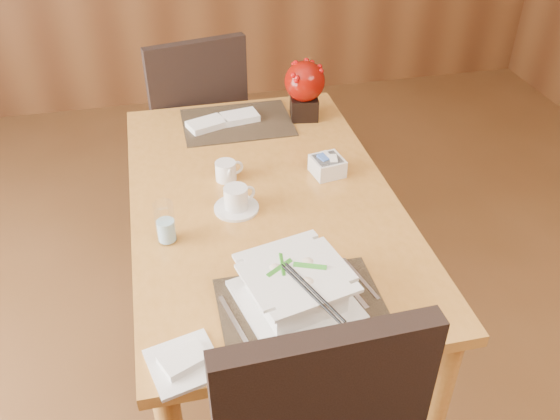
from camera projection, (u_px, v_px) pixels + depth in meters
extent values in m
cube|color=#BE7F34|center=(263.00, 201.00, 2.06)|extent=(0.90, 1.50, 0.04)
cylinder|color=#BE7F34|center=(153.00, 193.00, 2.75)|extent=(0.07, 0.07, 0.71)
cylinder|color=#BE7F34|center=(435.00, 413.00, 1.80)|extent=(0.07, 0.07, 0.71)
cylinder|color=#BE7F34|center=(315.00, 174.00, 2.89)|extent=(0.07, 0.07, 0.71)
cube|color=black|center=(302.00, 308.00, 1.61)|extent=(0.45, 0.33, 0.01)
cube|color=black|center=(237.00, 122.00, 2.48)|extent=(0.45, 0.33, 0.01)
cube|color=white|center=(295.00, 301.00, 1.63)|extent=(0.35, 0.35, 0.01)
cube|color=white|center=(295.00, 287.00, 1.59)|extent=(0.25, 0.25, 0.10)
cylinder|color=#D7C673|center=(295.00, 286.00, 1.59)|extent=(0.19, 0.19, 0.08)
cylinder|color=white|center=(236.00, 208.00, 1.98)|extent=(0.15, 0.15, 0.01)
cylinder|color=white|center=(236.00, 198.00, 1.96)|extent=(0.10, 0.10, 0.08)
cylinder|color=black|center=(235.00, 189.00, 1.94)|extent=(0.07, 0.07, 0.01)
cylinder|color=silver|center=(165.00, 223.00, 1.81)|extent=(0.08, 0.08, 0.14)
cube|color=white|center=(327.00, 166.00, 2.14)|extent=(0.12, 0.12, 0.06)
cube|color=black|center=(304.00, 107.00, 2.49)|extent=(0.13, 0.13, 0.09)
sphere|color=#870C05|center=(305.00, 81.00, 2.42)|extent=(0.17, 0.17, 0.17)
cube|color=white|center=(184.00, 364.00, 1.46)|extent=(0.20, 0.20, 0.01)
cube|color=black|center=(190.00, 132.00, 2.99)|extent=(0.56, 0.56, 0.06)
cube|color=black|center=(199.00, 97.00, 2.66)|extent=(0.45, 0.14, 0.51)
cylinder|color=black|center=(217.00, 149.00, 3.35)|extent=(0.04, 0.04, 0.44)
cylinder|color=black|center=(242.00, 184.00, 3.06)|extent=(0.04, 0.04, 0.44)
cylinder|color=black|center=(149.00, 164.00, 3.22)|extent=(0.04, 0.04, 0.44)
cylinder|color=black|center=(169.00, 202.00, 2.93)|extent=(0.04, 0.04, 0.44)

